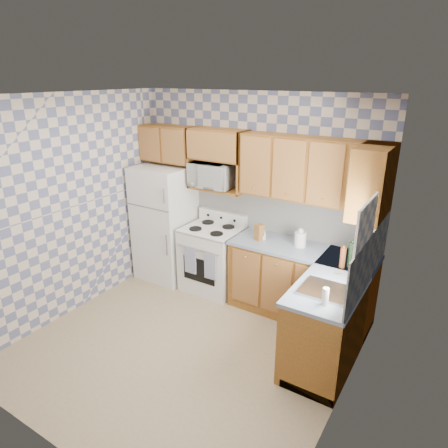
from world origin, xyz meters
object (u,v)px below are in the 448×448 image
(electric_kettle, at_px, (300,239))
(refrigerator, at_px, (165,223))
(stove_body, at_px, (212,259))
(microwave, at_px, (213,175))

(electric_kettle, bearing_deg, refrigerator, -177.62)
(stove_body, xyz_separation_m, microwave, (-0.09, 0.17, 1.17))
(refrigerator, height_order, electric_kettle, refrigerator)
(refrigerator, distance_m, stove_body, 0.89)
(stove_body, bearing_deg, microwave, 117.91)
(refrigerator, bearing_deg, stove_body, 1.78)
(stove_body, height_order, microwave, microwave)
(stove_body, height_order, electric_kettle, electric_kettle)
(microwave, xyz_separation_m, electric_kettle, (1.34, -0.11, -0.61))
(microwave, bearing_deg, stove_body, -64.86)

